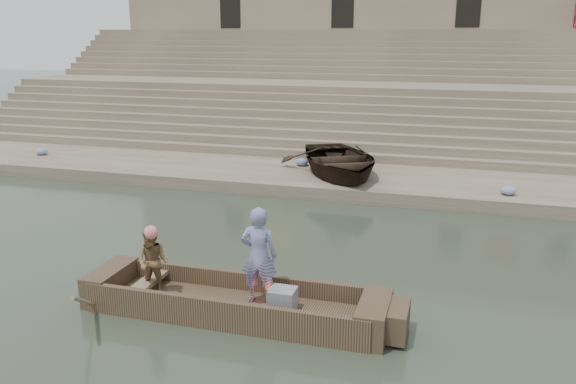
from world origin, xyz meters
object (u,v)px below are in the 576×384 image
at_px(television, 282,299).
at_px(beached_rowboat, 339,160).
at_px(main_rowboat, 234,309).
at_px(standing_man, 259,255).
at_px(rowing_man, 153,262).

xyz_separation_m(television, beached_rowboat, (-0.97, 9.63, 0.47)).
bearing_deg(beached_rowboat, main_rowboat, -116.07).
distance_m(main_rowboat, beached_rowboat, 9.66).
xyz_separation_m(main_rowboat, standing_man, (0.43, 0.19, 1.01)).
bearing_deg(television, rowing_man, -178.75).
height_order(main_rowboat, rowing_man, rowing_man).
bearing_deg(standing_man, television, 152.21).
distance_m(main_rowboat, standing_man, 1.12).
bearing_deg(rowing_man, beached_rowboat, 75.65).
height_order(television, beached_rowboat, beached_rowboat).
relative_size(rowing_man, beached_rowboat, 0.27).
xyz_separation_m(standing_man, beached_rowboat, (-0.48, 9.44, -0.23)).
xyz_separation_m(main_rowboat, television, (0.92, -0.00, 0.31)).
distance_m(television, beached_rowboat, 9.69).
bearing_deg(television, beached_rowboat, 95.75).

